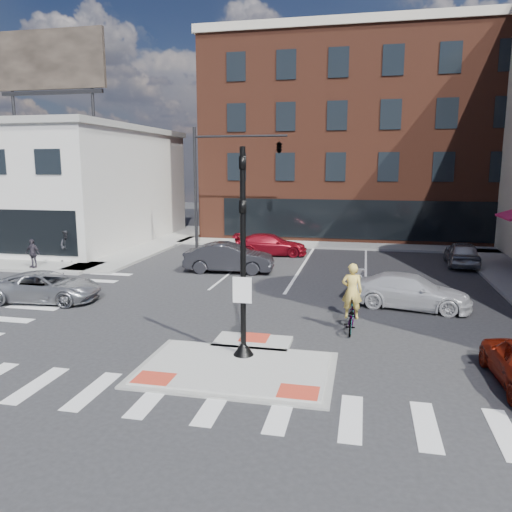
% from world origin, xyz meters
% --- Properties ---
extents(ground, '(120.00, 120.00, 0.00)m').
position_xyz_m(ground, '(0.00, 0.00, 0.00)').
color(ground, '#28282B').
rests_on(ground, ground).
extents(refuge_island, '(5.40, 4.65, 0.13)m').
position_xyz_m(refuge_island, '(0.00, -0.26, 0.05)').
color(refuge_island, gray).
rests_on(refuge_island, ground).
extents(sidewalk_nw, '(23.50, 20.50, 0.15)m').
position_xyz_m(sidewalk_nw, '(-16.76, 15.29, 0.08)').
color(sidewalk_nw, gray).
rests_on(sidewalk_nw, ground).
extents(sidewalk_n, '(26.00, 3.00, 0.15)m').
position_xyz_m(sidewalk_n, '(3.00, 22.00, 0.07)').
color(sidewalk_n, gray).
rests_on(sidewalk_n, ground).
extents(building_nw, '(20.40, 16.40, 14.40)m').
position_xyz_m(building_nw, '(-21.98, 19.98, 4.23)').
color(building_nw, silver).
rests_on(building_nw, ground).
extents(building_n, '(24.40, 18.40, 15.50)m').
position_xyz_m(building_n, '(3.00, 31.99, 7.80)').
color(building_n, '#58291B').
rests_on(building_n, ground).
extents(building_far_left, '(10.00, 12.00, 10.00)m').
position_xyz_m(building_far_left, '(-4.00, 52.00, 5.00)').
color(building_far_left, slate).
rests_on(building_far_left, ground).
extents(building_far_right, '(12.00, 12.00, 12.00)m').
position_xyz_m(building_far_right, '(9.00, 54.00, 6.00)').
color(building_far_right, brown).
rests_on(building_far_right, ground).
extents(signal_pole, '(0.60, 0.60, 5.98)m').
position_xyz_m(signal_pole, '(0.00, 0.40, 2.36)').
color(signal_pole, black).
rests_on(signal_pole, refuge_island).
extents(mast_arm_signal, '(6.10, 2.24, 8.00)m').
position_xyz_m(mast_arm_signal, '(-3.47, 18.00, 6.21)').
color(mast_arm_signal, black).
rests_on(mast_arm_signal, ground).
extents(silver_suv, '(4.64, 2.46, 1.24)m').
position_xyz_m(silver_suv, '(-9.50, 4.76, 0.62)').
color(silver_suv, '#A0A2A7').
rests_on(silver_suv, ground).
extents(white_pickup, '(4.87, 2.65, 1.34)m').
position_xyz_m(white_pickup, '(5.23, 7.00, 0.67)').
color(white_pickup, white).
rests_on(white_pickup, ground).
extents(bg_car_dark, '(4.80, 2.01, 1.54)m').
position_xyz_m(bg_car_dark, '(-3.62, 12.00, 0.77)').
color(bg_car_dark, '#27272C').
rests_on(bg_car_dark, ground).
extents(bg_car_silver, '(1.90, 4.23, 1.41)m').
position_xyz_m(bg_car_silver, '(8.78, 16.41, 0.71)').
color(bg_car_silver, '#9EA0A5').
rests_on(bg_car_silver, ground).
extents(bg_car_red, '(4.82, 2.45, 1.34)m').
position_xyz_m(bg_car_red, '(-2.43, 17.46, 0.67)').
color(bg_car_red, maroon).
rests_on(bg_car_red, ground).
extents(cyclist, '(0.70, 1.91, 2.36)m').
position_xyz_m(cyclist, '(3.00, 3.62, 0.80)').
color(cyclist, '#3F3F44').
rests_on(cyclist, ground).
extents(pedestrian_a, '(0.91, 0.72, 1.85)m').
position_xyz_m(pedestrian_a, '(-13.16, 12.00, 1.07)').
color(pedestrian_a, black).
rests_on(pedestrian_a, sidewalk_nw).
extents(pedestrian_b, '(0.95, 0.50, 1.56)m').
position_xyz_m(pedestrian_b, '(-14.09, 10.18, 0.93)').
color(pedestrian_b, '#302B35').
rests_on(pedestrian_b, sidewalk_nw).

